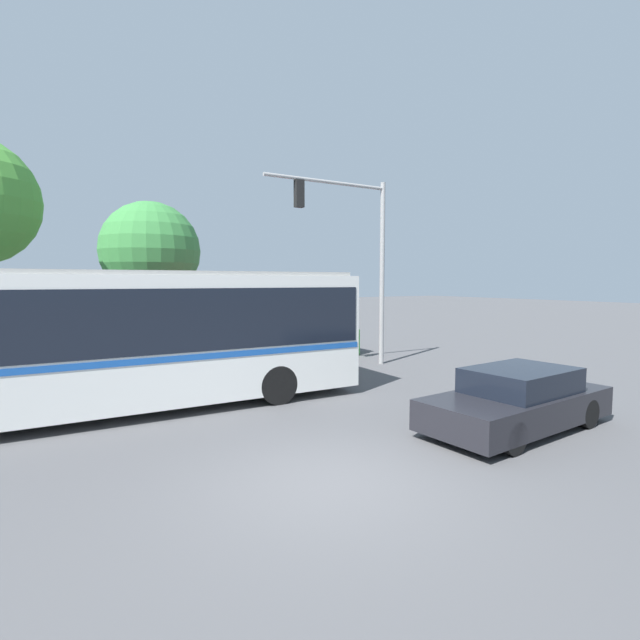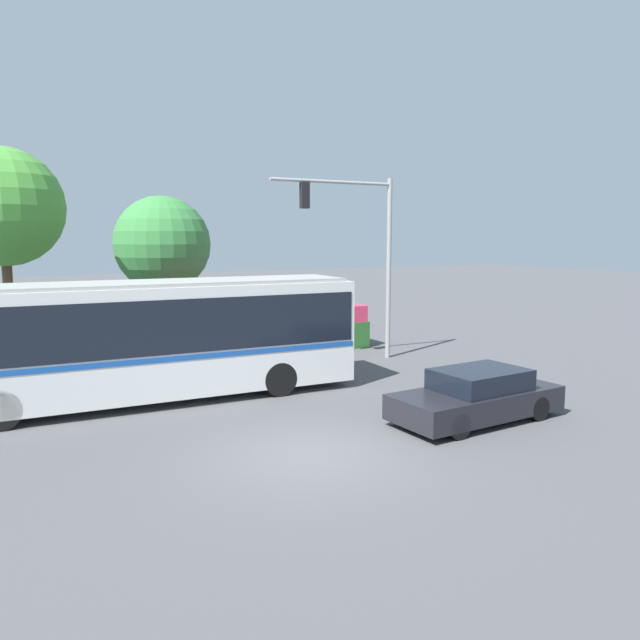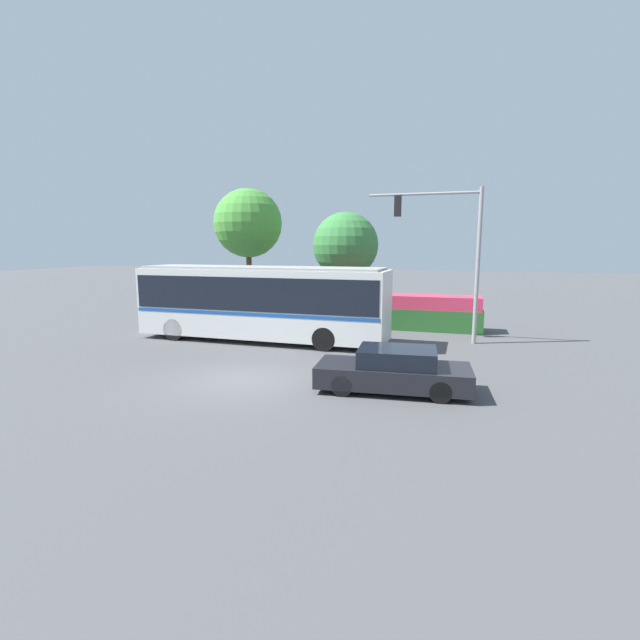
{
  "view_description": "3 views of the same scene",
  "coord_description": "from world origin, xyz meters",
  "px_view_note": "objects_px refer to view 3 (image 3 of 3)",
  "views": [
    {
      "loc": [
        -3.71,
        -6.06,
        3.14
      ],
      "look_at": [
        2.5,
        4.42,
        2.13
      ],
      "focal_mm": 26.5,
      "sensor_mm": 36.0,
      "label": 1
    },
    {
      "loc": [
        -5.32,
        -11.04,
        4.56
      ],
      "look_at": [
        3.44,
        6.09,
        1.94
      ],
      "focal_mm": 33.71,
      "sensor_mm": 36.0,
      "label": 2
    },
    {
      "loc": [
        6.6,
        -13.05,
        4.29
      ],
      "look_at": [
        1.76,
        2.92,
        1.59
      ],
      "focal_mm": 25.73,
      "sensor_mm": 36.0,
      "label": 3
    }
  ],
  "objects_px": {
    "street_tree_centre": "(346,246)",
    "traffic_light_pole": "(453,242)",
    "city_bus": "(261,299)",
    "street_tree_left": "(248,224)",
    "sedan_foreground": "(394,371)"
  },
  "relations": [
    {
      "from": "street_tree_centre",
      "to": "traffic_light_pole",
      "type": "bearing_deg",
      "value": -41.96
    },
    {
      "from": "city_bus",
      "to": "traffic_light_pole",
      "type": "distance_m",
      "value": 8.85
    },
    {
      "from": "traffic_light_pole",
      "to": "street_tree_centre",
      "type": "xyz_separation_m",
      "value": [
        -6.16,
        5.54,
        -0.16
      ]
    },
    {
      "from": "city_bus",
      "to": "street_tree_centre",
      "type": "distance_m",
      "value": 8.35
    },
    {
      "from": "traffic_light_pole",
      "to": "street_tree_left",
      "type": "height_order",
      "value": "street_tree_left"
    },
    {
      "from": "sedan_foreground",
      "to": "traffic_light_pole",
      "type": "height_order",
      "value": "traffic_light_pole"
    },
    {
      "from": "street_tree_centre",
      "to": "city_bus",
      "type": "bearing_deg",
      "value": -104.64
    },
    {
      "from": "city_bus",
      "to": "sedan_foreground",
      "type": "height_order",
      "value": "city_bus"
    },
    {
      "from": "city_bus",
      "to": "street_tree_centre",
      "type": "height_order",
      "value": "street_tree_centre"
    },
    {
      "from": "traffic_light_pole",
      "to": "street_tree_left",
      "type": "bearing_deg",
      "value": -19.4
    },
    {
      "from": "street_tree_left",
      "to": "city_bus",
      "type": "bearing_deg",
      "value": -60.53
    },
    {
      "from": "street_tree_left",
      "to": "street_tree_centre",
      "type": "distance_m",
      "value": 5.92
    },
    {
      "from": "traffic_light_pole",
      "to": "street_tree_centre",
      "type": "relative_size",
      "value": 1.08
    },
    {
      "from": "city_bus",
      "to": "traffic_light_pole",
      "type": "relative_size",
      "value": 1.7
    },
    {
      "from": "street_tree_left",
      "to": "street_tree_centre",
      "type": "xyz_separation_m",
      "value": [
        5.61,
        1.39,
        -1.28
      ]
    }
  ]
}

